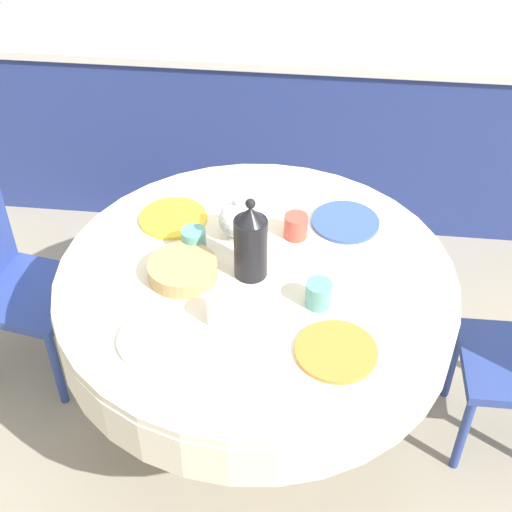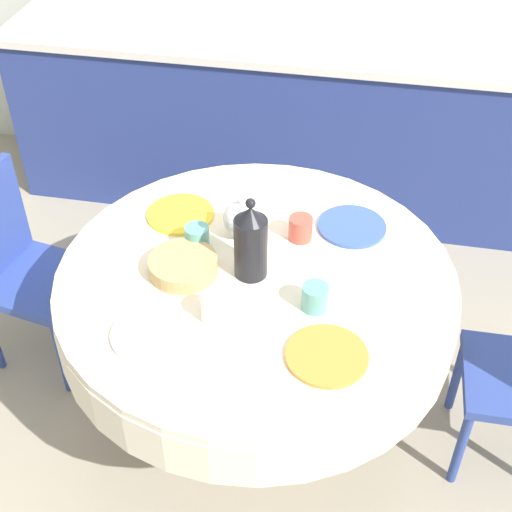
# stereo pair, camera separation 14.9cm
# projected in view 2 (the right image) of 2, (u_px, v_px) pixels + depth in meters

# --- Properties ---
(ground_plane) EXTENTS (12.00, 12.00, 0.00)m
(ground_plane) POSITION_uv_depth(u_px,v_px,m) (256.00, 412.00, 2.98)
(ground_plane) COLOR #9E937F
(kitchen_counter) EXTENTS (3.24, 0.64, 0.95)m
(kitchen_counter) POSITION_uv_depth(u_px,v_px,m) (312.00, 124.00, 3.86)
(kitchen_counter) COLOR navy
(kitchen_counter) RESTS_ON ground_plane
(dining_table) EXTENTS (1.41, 1.41, 0.78)m
(dining_table) POSITION_uv_depth(u_px,v_px,m) (256.00, 299.00, 2.56)
(dining_table) COLOR tan
(dining_table) RESTS_ON ground_plane
(chair_right) EXTENTS (0.47, 0.47, 0.89)m
(chair_right) POSITION_uv_depth(u_px,v_px,m) (21.00, 263.00, 2.95)
(chair_right) COLOR #2D428E
(chair_right) RESTS_ON ground_plane
(plate_near_left) EXTENTS (0.26, 0.26, 0.01)m
(plate_near_left) POSITION_uv_depth(u_px,v_px,m) (151.00, 334.00, 2.25)
(plate_near_left) COLOR white
(plate_near_left) RESTS_ON dining_table
(cup_near_left) EXTENTS (0.09, 0.09, 0.09)m
(cup_near_left) POSITION_uv_depth(u_px,v_px,m) (214.00, 308.00, 2.28)
(cup_near_left) COLOR white
(cup_near_left) RESTS_ON dining_table
(plate_near_right) EXTENTS (0.26, 0.26, 0.01)m
(plate_near_right) POSITION_uv_depth(u_px,v_px,m) (327.00, 356.00, 2.18)
(plate_near_right) COLOR orange
(plate_near_right) RESTS_ON dining_table
(cup_near_right) EXTENTS (0.09, 0.09, 0.09)m
(cup_near_right) POSITION_uv_depth(u_px,v_px,m) (315.00, 297.00, 2.32)
(cup_near_right) COLOR #5BA39E
(cup_near_right) RESTS_ON dining_table
(plate_far_left) EXTENTS (0.26, 0.26, 0.01)m
(plate_far_left) POSITION_uv_depth(u_px,v_px,m) (181.00, 214.00, 2.73)
(plate_far_left) COLOR yellow
(plate_far_left) RESTS_ON dining_table
(cup_far_left) EXTENTS (0.09, 0.09, 0.09)m
(cup_far_left) POSITION_uv_depth(u_px,v_px,m) (197.00, 238.00, 2.56)
(cup_far_left) COLOR #5BA39E
(cup_far_left) RESTS_ON dining_table
(plate_far_right) EXTENTS (0.26, 0.26, 0.01)m
(plate_far_right) POSITION_uv_depth(u_px,v_px,m) (352.00, 226.00, 2.67)
(plate_far_right) COLOR #3856AD
(plate_far_right) RESTS_ON dining_table
(cup_far_right) EXTENTS (0.09, 0.09, 0.09)m
(cup_far_right) POSITION_uv_depth(u_px,v_px,m) (301.00, 228.00, 2.60)
(cup_far_right) COLOR #CC4C3D
(cup_far_right) RESTS_ON dining_table
(coffee_carafe) EXTENTS (0.11, 0.11, 0.32)m
(coffee_carafe) POSITION_uv_depth(u_px,v_px,m) (251.00, 242.00, 2.39)
(coffee_carafe) COLOR black
(coffee_carafe) RESTS_ON dining_table
(teapot) EXTENTS (0.19, 0.13, 0.18)m
(teapot) POSITION_uv_depth(u_px,v_px,m) (242.00, 219.00, 2.59)
(teapot) COLOR white
(teapot) RESTS_ON dining_table
(bread_basket) EXTENTS (0.24, 0.24, 0.06)m
(bread_basket) POSITION_uv_depth(u_px,v_px,m) (183.00, 266.00, 2.47)
(bread_basket) COLOR tan
(bread_basket) RESTS_ON dining_table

